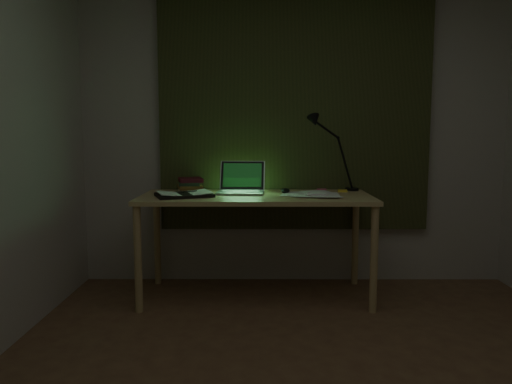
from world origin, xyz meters
TOP-DOWN VIEW (x-y plane):
  - wall_back at (0.00, 2.00)m, footprint 3.50×0.00m
  - curtain at (0.00, 1.96)m, footprint 2.20×0.06m
  - desk at (-0.31, 1.54)m, footprint 1.72×0.75m
  - laptop at (-0.43, 1.62)m, footprint 0.38×0.42m
  - open_textbook at (-0.84, 1.46)m, footprint 0.47×0.40m
  - book_stack at (-0.84, 1.75)m, footprint 0.22×0.25m
  - loose_papers at (0.08, 1.54)m, footprint 0.40×0.42m
  - mouse at (-0.09, 1.66)m, footprint 0.08×0.11m
  - sticky_yellow at (0.37, 1.75)m, footprint 0.08×0.08m
  - sticky_pink at (0.21, 1.81)m, footprint 0.08×0.08m
  - desk_lamp at (0.46, 1.84)m, footprint 0.40×0.32m

SIDE VIEW (x-z plane):
  - desk at x=-0.31m, z-range 0.00..0.78m
  - sticky_yellow at x=0.37m, z-range 0.78..0.80m
  - sticky_pink at x=0.21m, z-range 0.78..0.80m
  - loose_papers at x=0.08m, z-range 0.78..0.80m
  - open_textbook at x=-0.84m, z-range 0.78..0.82m
  - mouse at x=-0.09m, z-range 0.78..0.82m
  - book_stack at x=-0.84m, z-range 0.78..0.90m
  - laptop at x=-0.43m, z-range 0.78..1.04m
  - desk_lamp at x=0.46m, z-range 0.78..1.36m
  - wall_back at x=0.00m, z-range 0.00..2.50m
  - curtain at x=0.00m, z-range 0.45..2.45m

